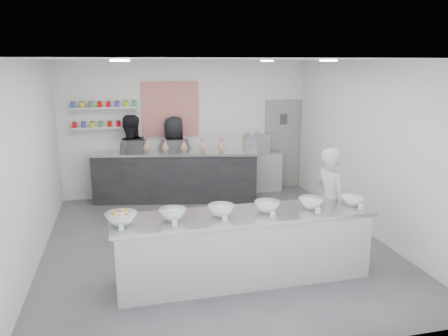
% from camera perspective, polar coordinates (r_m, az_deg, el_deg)
% --- Properties ---
extents(floor, '(6.00, 6.00, 0.00)m').
position_cam_1_polar(floor, '(7.45, -1.21, -9.76)').
color(floor, '#515156').
rests_on(floor, ground).
extents(ceiling, '(6.00, 6.00, 0.00)m').
position_cam_1_polar(ceiling, '(6.83, -1.34, 14.00)').
color(ceiling, white).
rests_on(ceiling, floor).
extents(back_wall, '(5.50, 0.00, 5.50)m').
position_cam_1_polar(back_wall, '(9.89, -4.93, 5.15)').
color(back_wall, white).
rests_on(back_wall, floor).
extents(left_wall, '(0.00, 6.00, 6.00)m').
position_cam_1_polar(left_wall, '(6.97, -23.97, 0.37)').
color(left_wall, white).
rests_on(left_wall, floor).
extents(right_wall, '(0.00, 6.00, 6.00)m').
position_cam_1_polar(right_wall, '(8.01, 18.35, 2.47)').
color(right_wall, white).
rests_on(right_wall, floor).
extents(back_door, '(0.88, 0.04, 2.10)m').
position_cam_1_polar(back_door, '(10.52, 7.64, 3.11)').
color(back_door, gray).
rests_on(back_door, floor).
extents(pattern_panel, '(1.25, 0.03, 1.20)m').
position_cam_1_polar(pattern_panel, '(9.77, -7.01, 7.65)').
color(pattern_panel, '#B60906').
rests_on(pattern_panel, back_wall).
extents(jar_shelf_lower, '(1.45, 0.22, 0.04)m').
position_cam_1_polar(jar_shelf_lower, '(9.68, -15.19, 5.13)').
color(jar_shelf_lower, silver).
rests_on(jar_shelf_lower, back_wall).
extents(jar_shelf_upper, '(1.45, 0.22, 0.04)m').
position_cam_1_polar(jar_shelf_upper, '(9.63, -15.35, 7.60)').
color(jar_shelf_upper, silver).
rests_on(jar_shelf_upper, back_wall).
extents(preserve_jars, '(1.45, 0.10, 0.56)m').
position_cam_1_polar(preserve_jars, '(9.63, -15.30, 6.76)').
color(preserve_jars, '#EA0110').
rests_on(preserve_jars, jar_shelf_lower).
extents(downlight_0, '(0.24, 0.24, 0.02)m').
position_cam_1_polar(downlight_0, '(5.68, -13.46, 13.49)').
color(downlight_0, white).
rests_on(downlight_0, ceiling).
extents(downlight_1, '(0.24, 0.24, 0.02)m').
position_cam_1_polar(downlight_1, '(6.34, 13.48, 13.48)').
color(downlight_1, white).
rests_on(downlight_1, ceiling).
extents(downlight_2, '(0.24, 0.24, 0.02)m').
position_cam_1_polar(downlight_2, '(8.28, -13.55, 13.45)').
color(downlight_2, white).
rests_on(downlight_2, ceiling).
extents(downlight_3, '(0.24, 0.24, 0.02)m').
position_cam_1_polar(downlight_3, '(8.75, 5.66, 13.75)').
color(downlight_3, white).
rests_on(downlight_3, ceiling).
extents(prep_counter, '(3.57, 0.84, 0.97)m').
position_cam_1_polar(prep_counter, '(6.12, 2.65, -10.23)').
color(prep_counter, '#B3B3AF').
rests_on(prep_counter, floor).
extents(back_bar, '(3.58, 1.34, 1.09)m').
position_cam_1_polar(back_bar, '(9.52, -6.36, -1.09)').
color(back_bar, black).
rests_on(back_bar, floor).
extents(sneeze_guard, '(3.41, 0.71, 0.30)m').
position_cam_1_polar(sneeze_guard, '(9.06, -6.63, 2.66)').
color(sneeze_guard, white).
rests_on(sneeze_guard, back_bar).
extents(espresso_ledge, '(1.26, 0.40, 0.93)m').
position_cam_1_polar(espresso_ledge, '(10.23, 3.99, -0.45)').
color(espresso_ledge, '#B3B3AF').
rests_on(espresso_ledge, floor).
extents(espresso_machine, '(0.54, 0.37, 0.41)m').
position_cam_1_polar(espresso_machine, '(10.10, 4.34, 3.26)').
color(espresso_machine, '#93969E').
rests_on(espresso_machine, espresso_ledge).
extents(cup_stacks, '(0.27, 0.24, 0.36)m').
position_cam_1_polar(cup_stacks, '(10.05, 3.30, 3.08)').
color(cup_stacks, tan).
rests_on(cup_stacks, espresso_ledge).
extents(prep_bowls, '(3.61, 0.49, 0.14)m').
position_cam_1_polar(prep_bowls, '(5.91, 2.71, -5.29)').
color(prep_bowls, white).
rests_on(prep_bowls, prep_counter).
extents(label_cards, '(3.31, 0.04, 0.07)m').
position_cam_1_polar(label_cards, '(5.48, 4.11, -7.30)').
color(label_cards, white).
rests_on(label_cards, prep_counter).
extents(cookie_bags, '(2.14, 0.58, 0.27)m').
position_cam_1_polar(cookie_bags, '(9.37, -6.47, 2.94)').
color(cookie_bags, pink).
rests_on(cookie_bags, back_bar).
extents(woman_prep, '(0.53, 0.70, 1.74)m').
position_cam_1_polar(woman_prep, '(6.86, 13.71, -4.50)').
color(woman_prep, '#B8B6B3').
rests_on(woman_prep, floor).
extents(staff_left, '(0.92, 0.72, 1.88)m').
position_cam_1_polar(staff_left, '(9.61, -12.11, 1.24)').
color(staff_left, black).
rests_on(staff_left, floor).
extents(staff_right, '(0.93, 0.64, 1.83)m').
position_cam_1_polar(staff_right, '(9.68, -6.45, 1.39)').
color(staff_right, black).
rests_on(staff_right, floor).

